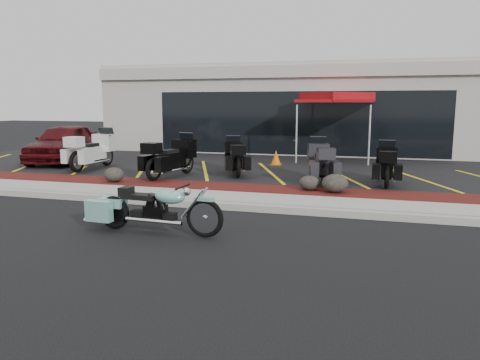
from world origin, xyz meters
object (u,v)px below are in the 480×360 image
(touring_white, at_px, (107,147))
(parked_car, at_px, (64,143))
(hero_cruiser, at_px, (205,212))
(traffic_cone, at_px, (276,158))
(popup_canopy, at_px, (336,99))

(touring_white, xyz_separation_m, parked_car, (-2.12, 0.57, 0.04))
(hero_cruiser, relative_size, parked_car, 0.62)
(hero_cruiser, distance_m, traffic_cone, 8.91)
(hero_cruiser, xyz_separation_m, parked_car, (-8.31, 7.49, 0.40))
(hero_cruiser, bearing_deg, parked_car, 141.42)
(parked_car, xyz_separation_m, popup_canopy, (9.62, 3.41, 1.62))
(traffic_cone, relative_size, popup_canopy, 0.18)
(parked_car, height_order, popup_canopy, popup_canopy)
(touring_white, bearing_deg, hero_cruiser, -136.82)
(touring_white, height_order, parked_car, parked_car)
(parked_car, relative_size, traffic_cone, 8.20)
(touring_white, bearing_deg, parked_car, 76.47)
(traffic_cone, xyz_separation_m, popup_canopy, (1.89, 2.01, 2.07))
(hero_cruiser, bearing_deg, traffic_cone, 97.19)
(hero_cruiser, relative_size, popup_canopy, 0.91)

